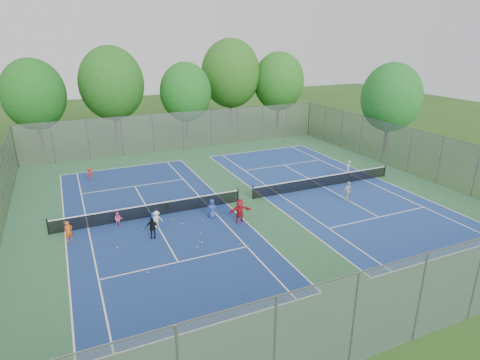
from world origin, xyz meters
name	(u,v)px	position (x,y,z in m)	size (l,w,h in m)	color
ground	(245,200)	(0.00, 0.00, 0.00)	(120.00, 120.00, 0.00)	#264E18
court_pad	(245,200)	(0.00, 0.00, 0.01)	(32.00, 32.00, 0.01)	#2D5F3B
court_left	(152,217)	(-7.00, 0.00, 0.02)	(10.97, 23.77, 0.01)	navy
court_right	(323,187)	(7.00, 0.00, 0.02)	(10.97, 23.77, 0.01)	navy
net_left	(152,211)	(-7.00, 0.00, 0.46)	(12.87, 0.10, 0.91)	black
net_right	(324,182)	(7.00, 0.00, 0.46)	(12.87, 0.10, 0.91)	black
fence_north	(183,131)	(0.00, 16.00, 2.00)	(32.00, 0.10, 4.00)	gray
fence_south	(420,298)	(0.00, -16.00, 2.00)	(32.00, 0.10, 4.00)	gray
fence_east	(410,151)	(16.00, 0.00, 2.00)	(32.00, 0.10, 4.00)	gray
tree_nw	(34,94)	(-14.00, 22.00, 5.89)	(6.40, 6.40, 9.58)	#443326
tree_nl	(112,84)	(-6.00, 23.00, 6.54)	(7.20, 7.20, 10.69)	#443326
tree_nc	(186,92)	(2.00, 21.00, 5.39)	(6.00, 6.00, 8.85)	#443326
tree_nr	(231,73)	(9.00, 24.00, 7.04)	(7.60, 7.60, 11.42)	#443326
tree_ne	(279,82)	(15.00, 22.00, 5.97)	(6.60, 6.60, 9.77)	#443326
tree_side_e	(391,97)	(19.00, 6.00, 5.74)	(6.00, 6.00, 9.20)	#443326
ball_crate	(154,215)	(-6.87, -0.05, 0.16)	(0.38, 0.38, 0.32)	blue
ball_hopper	(167,205)	(-5.74, 0.91, 0.26)	(0.27, 0.27, 0.53)	#268C27
student_a	(69,231)	(-12.24, -1.40, 0.64)	(0.47, 0.31, 1.28)	#F05B16
student_b	(118,219)	(-9.27, -0.60, 0.51)	(0.49, 0.38, 1.01)	#ED5C91
student_c	(157,219)	(-7.06, -1.77, 0.58)	(0.75, 0.43, 1.16)	silver
student_d	(152,228)	(-7.62, -3.05, 0.69)	(0.80, 0.34, 1.37)	black
student_e	(212,209)	(-3.32, -1.81, 0.66)	(0.65, 0.42, 1.33)	#284695
student_f	(240,211)	(-1.91, -3.21, 0.82)	(1.51, 0.48, 1.63)	#B01921
child_far_baseline	(90,174)	(-10.16, 9.50, 0.53)	(0.69, 0.40, 1.07)	#B42119
instructor	(348,169)	(10.13, 0.96, 0.80)	(0.58, 0.38, 1.59)	#979799
teen_court_b	(348,192)	(6.82, -3.20, 0.77)	(0.90, 0.37, 1.53)	beige
tennis_ball_0	(173,219)	(-5.85, -1.07, 0.03)	(0.07, 0.07, 0.07)	gold
tennis_ball_1	(148,273)	(-8.71, -6.79, 0.03)	(0.07, 0.07, 0.07)	#D6EE37
tennis_ball_2	(203,221)	(-4.07, -2.04, 0.03)	(0.07, 0.07, 0.07)	yellow
tennis_ball_3	(117,248)	(-9.78, -3.48, 0.03)	(0.07, 0.07, 0.07)	#C2DF34
tennis_ball_4	(202,242)	(-5.12, -4.86, 0.03)	(0.07, 0.07, 0.07)	#C5ED37
tennis_ball_5	(143,229)	(-7.94, -1.71, 0.03)	(0.07, 0.07, 0.07)	#C3D732
tennis_ball_6	(201,233)	(-4.80, -3.72, 0.03)	(0.07, 0.07, 0.07)	#B6D832
tennis_ball_7	(197,247)	(-5.56, -5.32, 0.03)	(0.07, 0.07, 0.07)	#C0DA32
tennis_ball_8	(229,251)	(-4.04, -6.45, 0.03)	(0.07, 0.07, 0.07)	gold
tennis_ball_9	(182,224)	(-5.46, -1.97, 0.03)	(0.07, 0.07, 0.07)	#D1F037
tennis_ball_10	(240,244)	(-3.11, -5.95, 0.03)	(0.07, 0.07, 0.07)	#ADCA2F
tennis_ball_11	(199,241)	(-5.19, -4.57, 0.03)	(0.07, 0.07, 0.07)	#CDD130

